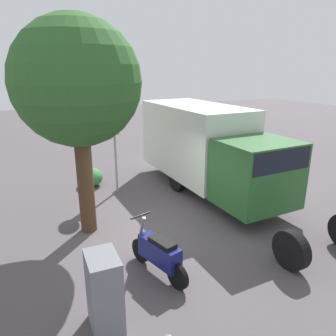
# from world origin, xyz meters

# --- Properties ---
(ground_plane) EXTENTS (60.00, 60.00, 0.00)m
(ground_plane) POSITION_xyz_m (0.00, 0.00, 0.00)
(ground_plane) COLOR #4D464A
(box_truck_near) EXTENTS (8.64, 2.81, 3.00)m
(box_truck_near) POSITION_xyz_m (2.10, -2.83, 1.65)
(box_truck_near) COLOR black
(box_truck_near) RESTS_ON ground
(motorcycle) EXTENTS (1.75, 0.79, 1.20)m
(motorcycle) POSITION_xyz_m (-1.82, 0.52, 0.52)
(motorcycle) COLOR black
(motorcycle) RESTS_ON ground
(stop_sign) EXTENTS (0.71, 0.33, 3.35)m
(stop_sign) POSITION_xyz_m (3.26, 0.21, 2.23)
(stop_sign) COLOR #9E9EA3
(stop_sign) RESTS_ON ground
(street_tree) EXTENTS (3.11, 3.11, 5.50)m
(street_tree) POSITION_xyz_m (0.77, 1.60, 3.90)
(street_tree) COLOR #47301E
(street_tree) RESTS_ON ground
(utility_cabinet) EXTENTS (0.74, 0.52, 1.39)m
(utility_cabinet) POSITION_xyz_m (-2.82, 1.88, 0.69)
(utility_cabinet) COLOR slate
(utility_cabinet) RESTS_ON ground
(shrub_near_sign) EXTENTS (0.97, 0.80, 0.66)m
(shrub_near_sign) POSITION_xyz_m (4.26, 0.92, 0.33)
(shrub_near_sign) COLOR #3B7E40
(shrub_near_sign) RESTS_ON ground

